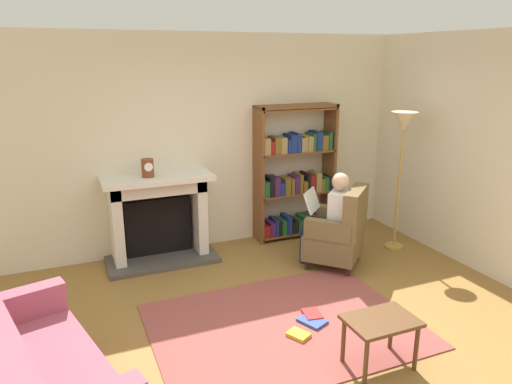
% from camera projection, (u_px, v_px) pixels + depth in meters
% --- Properties ---
extents(ground, '(14.00, 14.00, 0.00)m').
position_uv_depth(ground, '(299.00, 343.00, 4.17)').
color(ground, olive).
extents(back_wall, '(5.60, 0.10, 2.70)m').
position_uv_depth(back_wall, '(208.00, 143.00, 6.05)').
color(back_wall, beige).
rests_on(back_wall, ground).
extents(side_wall_right, '(0.10, 5.20, 2.70)m').
position_uv_depth(side_wall_right, '(444.00, 146.00, 5.89)').
color(side_wall_right, beige).
rests_on(side_wall_right, ground).
extents(area_rug, '(2.40, 1.80, 0.01)m').
position_uv_depth(area_rug, '(284.00, 325.00, 4.43)').
color(area_rug, '#924640').
rests_on(area_rug, ground).
extents(fireplace, '(1.32, 0.64, 1.07)m').
position_uv_depth(fireplace, '(158.00, 214.00, 5.77)').
color(fireplace, '#4C4742').
rests_on(fireplace, ground).
extents(mantel_clock, '(0.14, 0.14, 0.21)m').
position_uv_depth(mantel_clock, '(148.00, 168.00, 5.48)').
color(mantel_clock, brown).
rests_on(mantel_clock, fireplace).
extents(bookshelf, '(1.11, 0.32, 1.81)m').
position_uv_depth(bookshelf, '(295.00, 175.00, 6.42)').
color(bookshelf, brown).
rests_on(bookshelf, ground).
extents(armchair_reading, '(0.89, 0.89, 0.97)m').
position_uv_depth(armchair_reading, '(339.00, 232.00, 5.60)').
color(armchair_reading, '#331E14').
rests_on(armchair_reading, ground).
extents(seated_reader, '(0.58, 0.58, 1.14)m').
position_uv_depth(seated_reader, '(330.00, 215.00, 5.59)').
color(seated_reader, white).
rests_on(seated_reader, ground).
extents(sofa_floral, '(1.13, 1.83, 0.85)m').
position_uv_depth(sofa_floral, '(40.00, 381.00, 3.20)').
color(sofa_floral, '#A14F62').
rests_on(sofa_floral, ground).
extents(side_table, '(0.56, 0.39, 0.43)m').
position_uv_depth(side_table, '(381.00, 326.00, 3.76)').
color(side_table, brown).
rests_on(side_table, ground).
extents(scattered_books, '(0.48, 0.48, 0.04)m').
position_uv_depth(scattered_books, '(309.00, 322.00, 4.45)').
color(scattered_books, '#334CA5').
rests_on(scattered_books, area_rug).
extents(floor_lamp, '(0.32, 0.32, 1.77)m').
position_uv_depth(floor_lamp, '(403.00, 134.00, 5.84)').
color(floor_lamp, '#B7933F').
rests_on(floor_lamp, ground).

